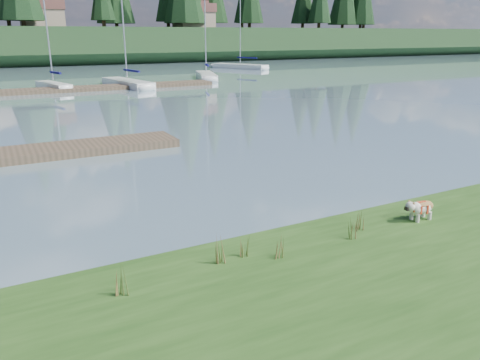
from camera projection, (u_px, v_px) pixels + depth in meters
ground at (27, 93)px, 35.60m from camera, size 200.00×200.00×0.00m
ridge at (2, 46)px, 71.13m from camera, size 200.00×20.00×5.00m
bulldog at (421, 207)px, 10.46m from camera, size 0.79×0.36×0.48m
dock_far at (55, 90)px, 36.45m from camera, size 26.00×2.20×0.30m
sailboat_bg_2 at (51, 85)px, 38.13m from camera, size 2.47×5.67×8.66m
sailboat_bg_3 at (124, 82)px, 40.59m from camera, size 2.98×8.35×12.02m
sailboat_bg_4 at (206, 75)px, 47.68m from camera, size 3.82×7.83×11.43m
sailboat_bg_5 at (235, 66)px, 61.06m from camera, size 5.43×8.54×12.36m
weed_0 at (221, 251)px, 8.47m from camera, size 0.17×0.14×0.57m
weed_1 at (244, 248)px, 8.73m from camera, size 0.17×0.14×0.43m
weed_2 at (353, 228)px, 9.52m from camera, size 0.17×0.14×0.53m
weed_3 at (122, 280)px, 7.43m from camera, size 0.17×0.14×0.64m
weed_4 at (279, 247)px, 8.73m from camera, size 0.17×0.14×0.47m
weed_5 at (358, 221)px, 9.92m from camera, size 0.17×0.14×0.49m
mud_lip at (162, 269)px, 8.92m from camera, size 60.00×0.50×0.14m
house_1 at (41, 13)px, 70.67m from camera, size 6.30×5.30×4.65m
house_2 at (194, 15)px, 79.68m from camera, size 6.30×5.30×4.65m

